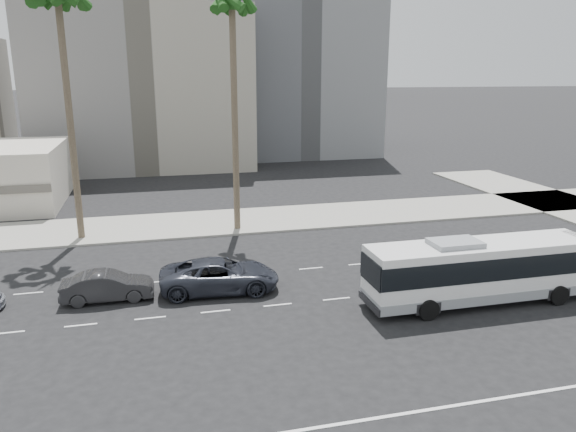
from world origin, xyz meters
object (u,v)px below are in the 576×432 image
object	(u,v)px
palm_near	(232,7)
car_b	(108,286)
car_a	(220,275)
palm_mid	(58,1)
city_bus	(480,269)

from	to	relation	value
palm_near	car_b	bearing A→B (deg)	-127.18
car_b	palm_near	size ratio (longest dim) A/B	0.27
car_a	palm_mid	bearing A→B (deg)	39.46
car_b	palm_mid	bearing A→B (deg)	13.27
car_a	palm_mid	xyz separation A→B (m)	(-7.91, 11.20, 14.21)
palm_near	city_bus	bearing A→B (deg)	-58.38
city_bus	car_b	xyz separation A→B (m)	(-17.57, 4.64, -0.99)
car_b	palm_mid	world-z (taller)	palm_mid
city_bus	car_a	size ratio (longest dim) A/B	1.88
city_bus	car_a	xyz separation A→B (m)	(-12.07, 4.48, -0.87)
car_b	palm_near	bearing A→B (deg)	-36.22
palm_mid	car_b	bearing A→B (deg)	-77.70
palm_mid	palm_near	bearing A→B (deg)	-1.82
car_a	car_b	xyz separation A→B (m)	(-5.50, 0.16, -0.11)
city_bus	palm_near	distance (m)	22.36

